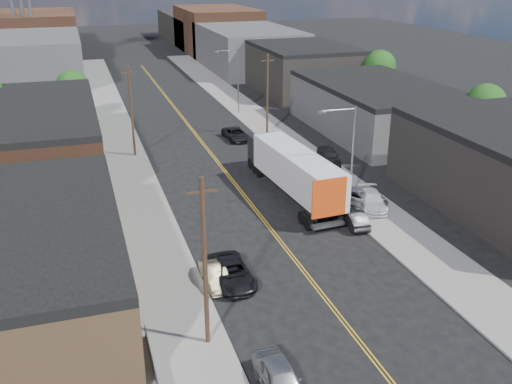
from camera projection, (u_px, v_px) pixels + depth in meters
ground at (183, 118)px, 78.50m from camera, size 260.00×260.00×0.00m
centerline at (208, 149)px, 65.25m from camera, size 0.32×120.00×0.01m
sidewalk_left at (123, 157)px, 62.54m from camera, size 5.00×140.00×0.15m
sidewalk_right at (285, 141)px, 67.90m from camera, size 5.00×140.00×0.15m
warehouse_tan at (23, 260)px, 35.27m from camera, size 12.00×22.00×5.60m
warehouse_brown at (37, 138)px, 58.05m from camera, size 12.00×26.00×6.60m
industrial_right_b at (377, 107)px, 71.20m from camera, size 14.00×24.00×6.10m
industrial_right_c at (300, 67)px, 93.88m from camera, size 14.00×22.00×7.60m
skyline_left_a at (35, 58)px, 102.28m from camera, size 16.00×30.00×8.00m
skyline_right_a at (247, 48)px, 113.56m from camera, size 16.00×30.00×8.00m
skyline_left_b at (38, 36)px, 123.99m from camera, size 16.00×26.00×10.00m
skyline_right_b at (217, 30)px, 135.27m from camera, size 16.00×26.00×10.00m
skyline_left_c at (42, 33)px, 142.21m from camera, size 16.00×40.00×7.00m
skyline_right_c at (199, 28)px, 153.50m from camera, size 16.00×40.00×7.00m
streetlight_near at (349, 149)px, 47.73m from camera, size 3.39×0.25×9.00m
streetlight_far at (235, 76)px, 78.65m from camera, size 3.39×0.25×9.00m
utility_pole_left_near at (205, 263)px, 30.09m from camera, size 1.60×0.26×10.00m
utility_pole_left_far at (132, 111)px, 61.01m from camera, size 1.60×0.26×10.00m
utility_pole_right at (267, 95)px, 68.29m from camera, size 1.60×0.26×10.00m
tree_left_far at (73, 88)px, 74.62m from camera, size 4.35×4.20×6.97m
tree_right_near at (486, 106)px, 63.95m from camera, size 4.60×4.48×7.44m
tree_right_far at (380, 68)px, 85.04m from camera, size 4.85×4.76×7.91m
semi_truck at (290, 167)px, 51.81m from camera, size 3.82×17.38×4.52m
car_left_a at (280, 379)px, 28.11m from camera, size 1.89×4.60×1.56m
car_left_b at (215, 275)px, 37.70m from camera, size 1.45×4.05×1.33m
car_left_c at (231, 272)px, 37.90m from camera, size 2.54×5.34×1.47m
car_right_oncoming at (353, 218)px, 46.10m from camera, size 1.81×4.20×1.34m
car_right_lot_a at (361, 197)px, 49.80m from camera, size 4.62×5.28×1.35m
car_right_lot_b at (372, 200)px, 49.09m from camera, size 3.25×5.21×1.41m
car_right_lot_c at (329, 156)px, 60.05m from camera, size 2.91×5.12×1.64m
car_ahead_truck at (236, 134)px, 68.56m from camera, size 2.64×5.17×1.40m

